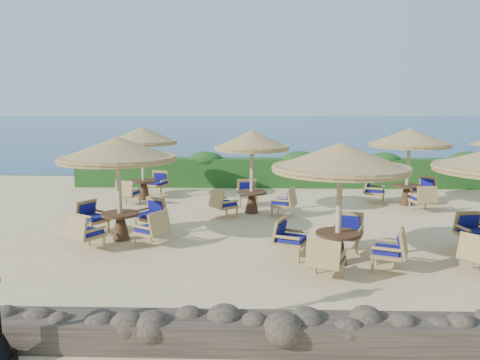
# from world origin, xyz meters

# --- Properties ---
(ground) EXTENTS (120.00, 120.00, 0.00)m
(ground) POSITION_xyz_m (0.00, 0.00, 0.00)
(ground) COLOR beige
(ground) RESTS_ON ground
(sea) EXTENTS (160.00, 160.00, 0.00)m
(sea) POSITION_xyz_m (0.00, 70.00, 0.00)
(sea) COLOR navy
(sea) RESTS_ON ground
(hedge) EXTENTS (18.00, 0.90, 1.20)m
(hedge) POSITION_xyz_m (0.00, 7.20, 0.60)
(hedge) COLOR #163F14
(hedge) RESTS_ON ground
(stone_wall) EXTENTS (15.00, 0.65, 0.44)m
(stone_wall) POSITION_xyz_m (0.00, -6.20, 0.22)
(stone_wall) COLOR brown
(stone_wall) RESTS_ON ground
(cafe_set_0) EXTENTS (2.98, 2.98, 2.65)m
(cafe_set_0) POSITION_xyz_m (-4.87, -0.86, 1.87)
(cafe_set_0) COLOR tan
(cafe_set_0) RESTS_ON ground
(cafe_set_1) EXTENTS (2.94, 2.94, 2.65)m
(cafe_set_1) POSITION_xyz_m (0.38, -2.56, 1.86)
(cafe_set_1) COLOR tan
(cafe_set_1) RESTS_ON ground
(cafe_set_3) EXTENTS (2.55, 2.88, 2.65)m
(cafe_set_3) POSITION_xyz_m (-5.49, 4.36, 1.96)
(cafe_set_3) COLOR tan
(cafe_set_3) RESTS_ON ground
(cafe_set_4) EXTENTS (2.75, 2.63, 2.65)m
(cafe_set_4) POSITION_xyz_m (-1.51, 2.25, 1.80)
(cafe_set_4) COLOR tan
(cafe_set_4) RESTS_ON ground
(cafe_set_5) EXTENTS (2.80, 2.81, 2.65)m
(cafe_set_5) POSITION_xyz_m (3.84, 3.62, 1.90)
(cafe_set_5) COLOR tan
(cafe_set_5) RESTS_ON ground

